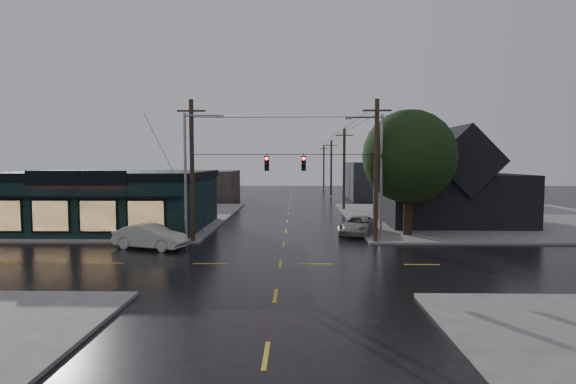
{
  "coord_description": "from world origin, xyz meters",
  "views": [
    {
      "loc": [
        0.93,
        -25.13,
        5.86
      ],
      "look_at": [
        0.32,
        5.22,
        3.74
      ],
      "focal_mm": 28.0,
      "sensor_mm": 36.0,
      "label": 1
    }
  ],
  "objects_px": {
    "utility_pole_ne": "(375,243)",
    "suv_silver": "(358,225)",
    "utility_pole_nw": "(193,243)",
    "sedan_cream": "(150,236)",
    "corner_tree": "(409,157)"
  },
  "relations": [
    {
      "from": "sedan_cream",
      "to": "suv_silver",
      "type": "relative_size",
      "value": 0.97
    },
    {
      "from": "utility_pole_nw",
      "to": "sedan_cream",
      "type": "xyz_separation_m",
      "value": [
        -2.35,
        -2.21,
        0.82
      ]
    },
    {
      "from": "suv_silver",
      "to": "corner_tree",
      "type": "bearing_deg",
      "value": 5.33
    },
    {
      "from": "corner_tree",
      "to": "sedan_cream",
      "type": "bearing_deg",
      "value": -164.03
    },
    {
      "from": "corner_tree",
      "to": "sedan_cream",
      "type": "relative_size",
      "value": 1.94
    },
    {
      "from": "corner_tree",
      "to": "utility_pole_nw",
      "type": "bearing_deg",
      "value": -169.23
    },
    {
      "from": "corner_tree",
      "to": "suv_silver",
      "type": "height_order",
      "value": "corner_tree"
    },
    {
      "from": "utility_pole_nw",
      "to": "corner_tree",
      "type": "bearing_deg",
      "value": 10.77
    },
    {
      "from": "utility_pole_nw",
      "to": "sedan_cream",
      "type": "bearing_deg",
      "value": -136.7
    },
    {
      "from": "utility_pole_nw",
      "to": "sedan_cream",
      "type": "distance_m",
      "value": 3.33
    },
    {
      "from": "utility_pole_nw",
      "to": "suv_silver",
      "type": "distance_m",
      "value": 12.97
    },
    {
      "from": "utility_pole_nw",
      "to": "utility_pole_ne",
      "type": "distance_m",
      "value": 13.0
    },
    {
      "from": "utility_pole_ne",
      "to": "suv_silver",
      "type": "relative_size",
      "value": 1.99
    },
    {
      "from": "utility_pole_nw",
      "to": "utility_pole_ne",
      "type": "height_order",
      "value": "same"
    },
    {
      "from": "sedan_cream",
      "to": "utility_pole_ne",
      "type": "bearing_deg",
      "value": -64.5
    }
  ]
}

